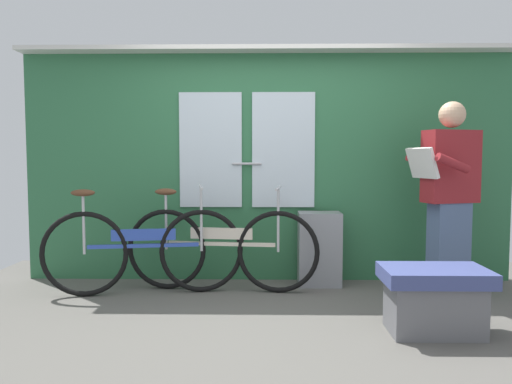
{
  "coord_description": "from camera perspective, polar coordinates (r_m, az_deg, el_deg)",
  "views": [
    {
      "loc": [
        -0.03,
        -3.5,
        1.19
      ],
      "look_at": [
        -0.1,
        0.49,
        0.91
      ],
      "focal_mm": 34.03,
      "sensor_mm": 36.0,
      "label": 1
    }
  ],
  "objects": [
    {
      "name": "bicycle_near_door",
      "position": [
        4.36,
        -13.14,
        -6.65
      ],
      "size": [
        1.72,
        0.46,
        0.95
      ],
      "rotation": [
        0.0,
        0.0,
        0.16
      ],
      "color": "black",
      "rests_on": "ground_plane"
    },
    {
      "name": "ground_plane",
      "position": [
        3.7,
        1.49,
        -15.1
      ],
      "size": [
        5.69,
        4.06,
        0.04
      ],
      "primitive_type": "cube",
      "color": "#56544F"
    },
    {
      "name": "train_door_wall",
      "position": [
        4.72,
        1.3,
        3.68
      ],
      "size": [
        4.69,
        0.28,
        2.23
      ],
      "color": "#2D6B42",
      "rests_on": "ground_plane"
    },
    {
      "name": "bicycle_leaning_behind",
      "position": [
        4.38,
        -4.18,
        -6.57
      ],
      "size": [
        1.74,
        0.44,
        0.94
      ],
      "rotation": [
        0.0,
        0.0,
        -0.11
      ],
      "color": "black",
      "rests_on": "ground_plane"
    },
    {
      "name": "trash_bin_by_wall",
      "position": [
        4.61,
        7.45,
        -6.62
      ],
      "size": [
        0.39,
        0.28,
        0.69
      ],
      "primitive_type": "cube",
      "color": "gray",
      "rests_on": "ground_plane"
    },
    {
      "name": "passenger_reading_newspaper",
      "position": [
        4.43,
        21.74,
        -0.31
      ],
      "size": [
        0.62,
        0.55,
        1.67
      ],
      "rotation": [
        0.0,
        0.0,
        3.43
      ],
      "color": "slate",
      "rests_on": "ground_plane"
    },
    {
      "name": "bench_seat_corner",
      "position": [
        3.58,
        20.2,
        -11.67
      ],
      "size": [
        0.7,
        0.44,
        0.45
      ],
      "color": "#3D477F",
      "rests_on": "ground_plane"
    }
  ]
}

